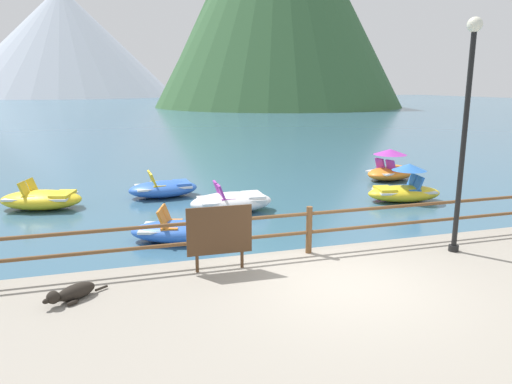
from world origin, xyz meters
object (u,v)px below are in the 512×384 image
dog_resting (72,293)px  pedal_boat_5 (164,188)px  pedal_boat_0 (232,202)px  pedal_boat_2 (391,169)px  sign_board (219,231)px  pedal_boat_1 (180,230)px  pedal_boat_3 (404,189)px  pedal_boat_4 (42,199)px  lamp_post (466,117)px

dog_resting → pedal_boat_5: bearing=74.8°
pedal_boat_0 → pedal_boat_2: size_ratio=1.00×
sign_board → pedal_boat_0: (1.54, 5.33, -0.83)m
dog_resting → pedal_boat_1: size_ratio=0.37×
pedal_boat_3 → pedal_boat_5: 7.88m
pedal_boat_1 → pedal_boat_2: bearing=30.0°
sign_board → dog_resting: bearing=-167.3°
sign_board → pedal_boat_1: (-0.30, 3.06, -0.87)m
pedal_boat_1 → pedal_boat_4: size_ratio=0.95×
pedal_boat_2 → dog_resting: bearing=-141.7°
pedal_boat_5 → pedal_boat_0: bearing=-55.9°
dog_resting → pedal_boat_4: 7.98m
pedal_boat_0 → sign_board: bearing=-106.1°
dog_resting → pedal_boat_5: (2.29, 8.43, -0.24)m
lamp_post → pedal_boat_5: lamp_post is taller
dog_resting → pedal_boat_5: size_ratio=0.40×
lamp_post → pedal_boat_5: 9.99m
pedal_boat_0 → pedal_boat_2: bearing=22.2°
lamp_post → pedal_boat_3: lamp_post is taller
pedal_boat_2 → pedal_boat_4: (-12.58, -0.96, -0.12)m
lamp_post → pedal_boat_0: 7.10m
lamp_post → pedal_boat_2: lamp_post is taller
lamp_post → sign_board: (-4.73, 0.37, -1.95)m
pedal_boat_2 → pedal_boat_3: size_ratio=0.98×
pedal_boat_2 → sign_board: bearing=-136.5°
sign_board → pedal_boat_5: bearing=91.3°
sign_board → pedal_boat_3: 8.76m
lamp_post → pedal_boat_2: 9.86m
pedal_boat_0 → pedal_boat_5: size_ratio=1.05×
lamp_post → pedal_boat_0: size_ratio=1.83×
sign_board → pedal_boat_4: bearing=118.0°
pedal_boat_2 → lamp_post: bearing=-114.7°
sign_board → pedal_boat_5: (-0.18, 7.87, -0.85)m
lamp_post → sign_board: lamp_post is taller
lamp_post → pedal_boat_4: 11.85m
pedal_boat_0 → pedal_boat_4: size_ratio=0.91×
lamp_post → pedal_boat_2: size_ratio=1.83×
sign_board → pedal_boat_4: (-3.88, 7.30, -0.83)m
dog_resting → pedal_boat_0: size_ratio=0.38×
pedal_boat_2 → pedal_boat_5: size_ratio=1.05×
pedal_boat_3 → pedal_boat_5: pedal_boat_3 is taller
lamp_post → sign_board: size_ratio=3.77×
pedal_boat_4 → pedal_boat_1: bearing=-49.9°
pedal_boat_1 → pedal_boat_3: (7.46, 1.94, 0.13)m
pedal_boat_1 → pedal_boat_4: pedal_boat_4 is taller
pedal_boat_0 → pedal_boat_4: pedal_boat_0 is taller
lamp_post → pedal_boat_2: (3.97, 8.62, -2.66)m
sign_board → dog_resting: size_ratio=1.26×
dog_resting → pedal_boat_0: pedal_boat_0 is taller
pedal_boat_3 → sign_board: bearing=-145.1°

